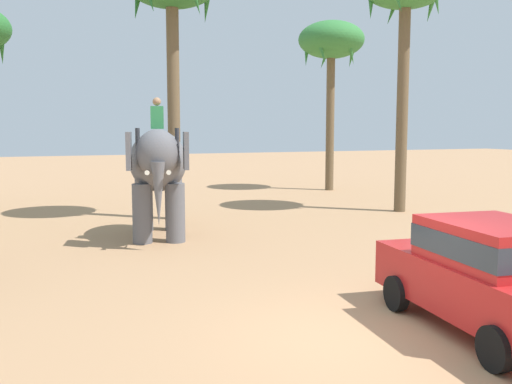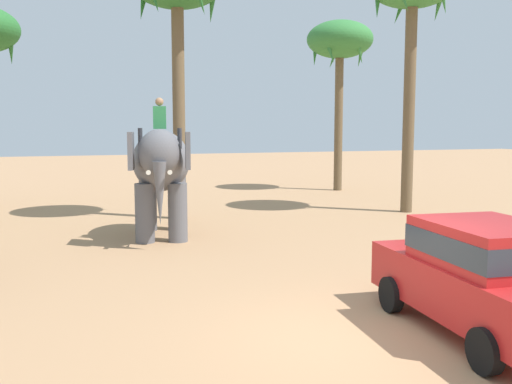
% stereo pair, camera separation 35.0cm
% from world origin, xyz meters
% --- Properties ---
extents(ground_plane, '(120.00, 120.00, 0.00)m').
position_xyz_m(ground_plane, '(0.00, 0.00, 0.00)').
color(ground_plane, tan).
extents(car_sedan_foreground, '(2.25, 4.28, 1.70)m').
position_xyz_m(car_sedan_foreground, '(1.79, -0.53, 0.93)').
color(car_sedan_foreground, red).
rests_on(car_sedan_foreground, ground).
extents(elephant_with_mahout, '(2.31, 4.01, 3.88)m').
position_xyz_m(elephant_with_mahout, '(-1.14, 8.83, 1.99)').
color(elephant_with_mahout, slate).
rests_on(elephant_with_mahout, ground).
extents(palm_tree_left_of_road, '(3.20, 3.20, 8.24)m').
position_xyz_m(palm_tree_left_of_road, '(9.52, 18.06, 7.09)').
color(palm_tree_left_of_road, brown).
rests_on(palm_tree_left_of_road, ground).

